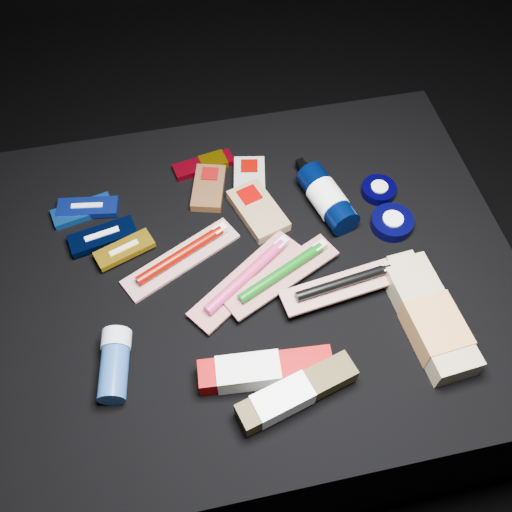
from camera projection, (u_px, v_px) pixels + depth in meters
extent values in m
plane|color=black|center=(251.00, 356.00, 1.38)|extent=(3.00, 3.00, 0.00)
cube|color=black|center=(250.00, 318.00, 1.21)|extent=(0.98, 0.78, 0.40)
cube|color=#0F47A4|center=(83.00, 211.00, 1.11)|extent=(0.12, 0.07, 0.01)
cube|color=silver|center=(83.00, 211.00, 1.11)|extent=(0.06, 0.02, 0.02)
cube|color=navy|center=(88.00, 208.00, 1.11)|extent=(0.12, 0.06, 0.01)
cube|color=silver|center=(88.00, 207.00, 1.11)|extent=(0.06, 0.02, 0.02)
cube|color=black|center=(103.00, 236.00, 1.07)|extent=(0.13, 0.07, 0.01)
cube|color=silver|center=(103.00, 236.00, 1.07)|extent=(0.07, 0.02, 0.02)
cube|color=#C69313|center=(124.00, 250.00, 1.05)|extent=(0.12, 0.08, 0.01)
cube|color=silver|center=(124.00, 249.00, 1.05)|extent=(0.06, 0.03, 0.01)
cube|color=#513119|center=(209.00, 188.00, 1.14)|extent=(0.09, 0.12, 0.02)
cube|color=#620808|center=(210.00, 177.00, 1.15)|extent=(0.04, 0.04, 0.02)
cube|color=#9E9D97|center=(249.00, 180.00, 1.15)|extent=(0.08, 0.12, 0.02)
cube|color=#670300|center=(249.00, 169.00, 1.16)|extent=(0.04, 0.04, 0.02)
cube|color=#93744F|center=(258.00, 211.00, 1.10)|extent=(0.11, 0.15, 0.02)
cube|color=#770000|center=(249.00, 198.00, 1.12)|extent=(0.05, 0.05, 0.02)
cube|color=maroon|center=(204.00, 165.00, 1.17)|extent=(0.13, 0.06, 0.01)
cube|color=#AA7F03|center=(213.00, 162.00, 1.18)|extent=(0.06, 0.05, 0.02)
cylinder|color=black|center=(327.00, 198.00, 1.10)|extent=(0.09, 0.16, 0.06)
cylinder|color=white|center=(328.00, 199.00, 1.09)|extent=(0.07, 0.08, 0.06)
cylinder|color=black|center=(307.00, 169.00, 1.14)|extent=(0.02, 0.02, 0.02)
cube|color=black|center=(302.00, 165.00, 1.15)|extent=(0.02, 0.03, 0.01)
cylinder|color=black|center=(379.00, 190.00, 1.13)|extent=(0.07, 0.07, 0.02)
cylinder|color=silver|center=(379.00, 190.00, 1.13)|extent=(0.03, 0.03, 0.02)
cylinder|color=black|center=(392.00, 223.00, 1.09)|extent=(0.08, 0.08, 0.02)
cylinder|color=white|center=(392.00, 222.00, 1.09)|extent=(0.04, 0.04, 0.02)
cube|color=tan|center=(429.00, 317.00, 0.96)|extent=(0.10, 0.23, 0.05)
cube|color=#C68749|center=(435.00, 328.00, 0.95)|extent=(0.09, 0.11, 0.05)
cube|color=tan|center=(401.00, 263.00, 1.02)|extent=(0.05, 0.03, 0.03)
cylinder|color=navy|center=(114.00, 374.00, 0.91)|extent=(0.06, 0.09, 0.05)
cylinder|color=#AFC0D0|center=(116.00, 340.00, 0.94)|extent=(0.05, 0.04, 0.05)
cube|color=silver|center=(181.00, 259.00, 1.05)|extent=(0.23, 0.15, 0.01)
cylinder|color=#680700|center=(181.00, 255.00, 1.04)|extent=(0.17, 0.10, 0.02)
cube|color=white|center=(220.00, 230.00, 1.07)|extent=(0.03, 0.03, 0.01)
cube|color=#ACA4A0|center=(246.00, 280.00, 1.02)|extent=(0.23, 0.19, 0.01)
cylinder|color=#B9235B|center=(246.00, 276.00, 1.01)|extent=(0.17, 0.13, 0.02)
cube|color=silver|center=(281.00, 244.00, 1.04)|extent=(0.03, 0.03, 0.01)
cube|color=#B1ACA6|center=(281.00, 276.00, 1.01)|extent=(0.23, 0.15, 0.01)
cylinder|color=#06520B|center=(282.00, 272.00, 1.00)|extent=(0.17, 0.09, 0.02)
cube|color=beige|center=(320.00, 247.00, 1.03)|extent=(0.03, 0.02, 0.01)
cube|color=silver|center=(343.00, 286.00, 0.99)|extent=(0.23, 0.08, 0.01)
cylinder|color=black|center=(344.00, 282.00, 0.98)|extent=(0.18, 0.04, 0.02)
cube|color=beige|center=(389.00, 268.00, 1.00)|extent=(0.03, 0.02, 0.01)
cube|color=#890001|center=(266.00, 370.00, 0.91)|extent=(0.22, 0.06, 0.04)
cube|color=silver|center=(248.00, 372.00, 0.91)|extent=(0.11, 0.06, 0.04)
cube|color=#3F3214|center=(297.00, 393.00, 0.89)|extent=(0.20, 0.09, 0.04)
cube|color=white|center=(282.00, 400.00, 0.88)|extent=(0.10, 0.07, 0.04)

